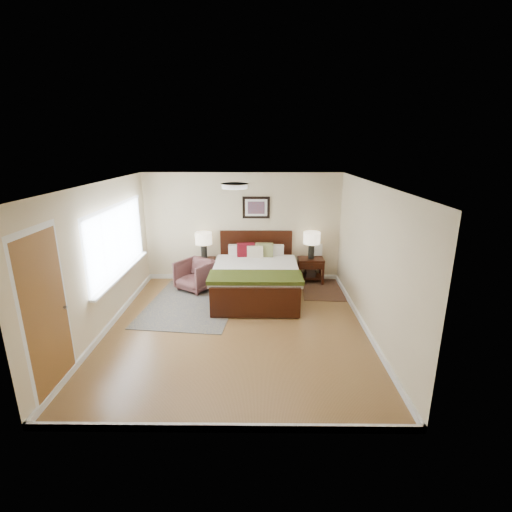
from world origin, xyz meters
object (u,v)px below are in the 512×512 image
nightstand_right (311,268)px  lamp_right (312,240)px  nightstand_left (204,264)px  bed (256,272)px  lamp_left (204,240)px  rug_persian (192,303)px  armchair (196,275)px

nightstand_right → lamp_right: bearing=90.0°
nightstand_left → bed: bearing=-34.4°
nightstand_left → lamp_left: size_ratio=0.92×
lamp_left → rug_persian: size_ratio=0.25×
nightstand_left → rug_persian: nightstand_left is taller
nightstand_left → lamp_left: (0.00, 0.02, 0.56)m
bed → nightstand_left: bed is taller
lamp_left → armchair: 0.84m
nightstand_left → nightstand_right: size_ratio=0.96×
lamp_right → lamp_left: bearing=180.0°
rug_persian → nightstand_right: bearing=32.4°
bed → nightstand_right: 1.52m
rug_persian → bed: bearing=24.8°
lamp_left → lamp_right: size_ratio=1.00×
nightstand_left → lamp_right: size_ratio=0.92×
nightstand_right → lamp_left: size_ratio=0.96×
lamp_left → rug_persian: 1.62m
lamp_left → lamp_right: bearing=0.0°
nightstand_right → lamp_right: 0.66m
lamp_right → armchair: lamp_right is taller
armchair → lamp_right: bearing=44.5°
lamp_left → rug_persian: bearing=-93.9°
lamp_left → bed: bearing=-35.0°
nightstand_left → lamp_right: (2.46, 0.02, 0.58)m
nightstand_right → lamp_left: lamp_left is taller
lamp_right → rug_persian: bearing=-153.5°
nightstand_right → rug_persian: nightstand_right is taller
nightstand_right → nightstand_left: bearing=-179.8°
nightstand_right → armchair: armchair is taller
nightstand_right → armchair: size_ratio=0.80×
armchair → bed: bearing=19.0°
nightstand_right → rug_persian: bearing=-153.7°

